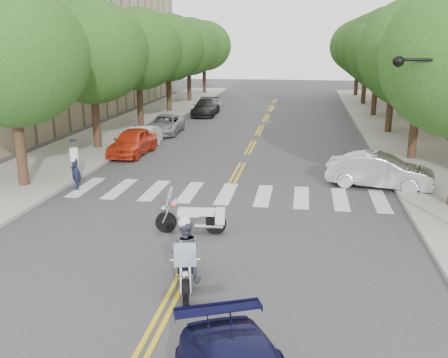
% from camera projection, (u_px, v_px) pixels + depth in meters
% --- Properties ---
extents(ground, '(140.00, 140.00, 0.00)m').
position_uv_depth(ground, '(192.00, 259.00, 14.62)').
color(ground, '#38383A').
rests_on(ground, ground).
extents(sidewalk_left, '(5.00, 60.00, 0.15)m').
position_uv_depth(sidewalk_left, '(132.00, 126.00, 36.97)').
color(sidewalk_left, '#9E9991').
rests_on(sidewalk_left, ground).
extents(sidewalk_right, '(5.00, 60.00, 0.15)m').
position_uv_depth(sidewalk_right, '(398.00, 133.00, 34.08)').
color(sidewalk_right, '#9E9991').
rests_on(sidewalk_right, ground).
extents(tree_l_0, '(6.40, 6.40, 8.45)m').
position_uv_depth(tree_l_0, '(10.00, 56.00, 20.18)').
color(tree_l_0, '#382316').
rests_on(tree_l_0, ground).
extents(tree_l_1, '(6.40, 6.40, 8.45)m').
position_uv_depth(tree_l_1, '(91.00, 52.00, 27.79)').
color(tree_l_1, '#382316').
rests_on(tree_l_1, ground).
extents(tree_l_2, '(6.40, 6.40, 8.45)m').
position_uv_depth(tree_l_2, '(138.00, 49.00, 35.40)').
color(tree_l_2, '#382316').
rests_on(tree_l_2, ground).
extents(tree_l_3, '(6.40, 6.40, 8.45)m').
position_uv_depth(tree_l_3, '(168.00, 48.00, 43.01)').
color(tree_l_3, '#382316').
rests_on(tree_l_3, ground).
extents(tree_l_4, '(6.40, 6.40, 8.45)m').
position_uv_depth(tree_l_4, '(189.00, 47.00, 50.62)').
color(tree_l_4, '#382316').
rests_on(tree_l_4, ground).
extents(tree_l_5, '(6.40, 6.40, 8.45)m').
position_uv_depth(tree_l_5, '(204.00, 46.00, 58.23)').
color(tree_l_5, '#382316').
rests_on(tree_l_5, ground).
extents(tree_r_1, '(6.40, 6.40, 8.45)m').
position_uv_depth(tree_r_1, '(422.00, 53.00, 25.11)').
color(tree_r_1, '#382316').
rests_on(tree_r_1, ground).
extents(tree_r_2, '(6.40, 6.40, 8.45)m').
position_uv_depth(tree_r_2, '(395.00, 50.00, 32.72)').
color(tree_r_2, '#382316').
rests_on(tree_r_2, ground).
extents(tree_r_3, '(6.40, 6.40, 8.45)m').
position_uv_depth(tree_r_3, '(378.00, 48.00, 40.33)').
color(tree_r_3, '#382316').
rests_on(tree_r_3, ground).
extents(tree_r_4, '(6.40, 6.40, 8.45)m').
position_uv_depth(tree_r_4, '(367.00, 47.00, 47.94)').
color(tree_r_4, '#382316').
rests_on(tree_r_4, ground).
extents(tree_r_5, '(6.40, 6.40, 8.45)m').
position_uv_depth(tree_r_5, '(359.00, 46.00, 55.54)').
color(tree_r_5, '#382316').
rests_on(tree_r_5, ground).
extents(motorcycle_police, '(0.95, 2.38, 1.97)m').
position_uv_depth(motorcycle_police, '(185.00, 256.00, 12.72)').
color(motorcycle_police, black).
rests_on(motorcycle_police, ground).
extents(motorcycle_parked, '(2.37, 0.64, 1.53)m').
position_uv_depth(motorcycle_parked, '(197.00, 218.00, 16.44)').
color(motorcycle_parked, black).
rests_on(motorcycle_parked, ground).
extents(officer_standing, '(0.72, 0.76, 1.74)m').
position_uv_depth(officer_standing, '(75.00, 170.00, 21.24)').
color(officer_standing, black).
rests_on(officer_standing, ground).
extents(convertible, '(4.70, 2.49, 1.47)m').
position_uv_depth(convertible, '(380.00, 171.00, 21.53)').
color(convertible, silver).
rests_on(convertible, ground).
extents(parked_car_a, '(1.93, 4.39, 1.47)m').
position_uv_depth(parked_car_a, '(133.00, 142.00, 27.75)').
color(parked_car_a, red).
rests_on(parked_car_a, ground).
extents(parked_car_b, '(1.49, 4.02, 1.31)m').
position_uv_depth(parked_car_b, '(141.00, 138.00, 29.20)').
color(parked_car_b, silver).
rests_on(parked_car_b, ground).
extents(parked_car_c, '(2.29, 4.60, 1.25)m').
position_uv_depth(parked_car_c, '(165.00, 125.00, 34.10)').
color(parked_car_c, '#95979C').
rests_on(parked_car_c, ground).
extents(parked_car_d, '(2.07, 4.82, 1.38)m').
position_uv_depth(parked_car_d, '(206.00, 107.00, 42.34)').
color(parked_car_d, black).
rests_on(parked_car_d, ground).
extents(parked_car_e, '(1.69, 3.65, 1.21)m').
position_uv_depth(parked_car_e, '(210.00, 105.00, 44.39)').
color(parked_car_e, '#ABABB0').
rests_on(parked_car_e, ground).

